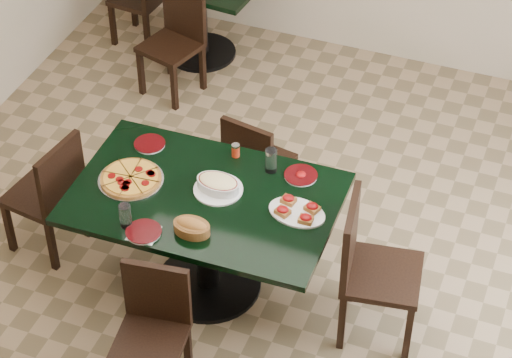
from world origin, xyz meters
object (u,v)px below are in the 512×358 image
at_px(chair_right, 368,263).
at_px(pepperoni_pizza, 131,178).
at_px(back_chair_near, 177,35).
at_px(lasagna_casserole, 218,184).
at_px(chair_near, 153,324).
at_px(bread_basket, 192,227).
at_px(bruschetta_platter, 297,210).
at_px(chair_far, 255,161).
at_px(main_table, 206,219).
at_px(chair_left, 51,191).

xyz_separation_m(chair_right, pepperoni_pizza, (-1.45, -0.06, 0.23)).
distance_m(chair_right, back_chair_near, 2.77).
xyz_separation_m(chair_right, back_chair_near, (-2.05, 1.86, -0.06)).
distance_m(pepperoni_pizza, lasagna_casserole, 0.53).
bearing_deg(chair_near, lasagna_casserole, 79.34).
xyz_separation_m(chair_near, bread_basket, (0.04, 0.45, 0.34)).
relative_size(chair_near, back_chair_near, 0.94).
height_order(pepperoni_pizza, bruschetta_platter, bruschetta_platter).
height_order(chair_far, bruschetta_platter, bruschetta_platter).
bearing_deg(chair_right, bruschetta_platter, 78.09).
bearing_deg(main_table, chair_right, 0.34).
bearing_deg(chair_left, lasagna_casserole, 103.62).
bearing_deg(bread_basket, chair_left, 167.34).
distance_m(chair_near, lasagna_casserole, 0.90).
relative_size(main_table, bread_basket, 7.20).
relative_size(chair_right, bread_basket, 4.37).
bearing_deg(lasagna_casserole, bread_basket, -85.89).
xyz_separation_m(pepperoni_pizza, bread_basket, (0.51, -0.27, 0.02)).
bearing_deg(lasagna_casserole, chair_near, -88.77).
xyz_separation_m(back_chair_near, lasagna_casserole, (1.11, -1.82, 0.32)).
bearing_deg(chair_far, bruschetta_platter, 137.28).
xyz_separation_m(back_chair_near, bread_basket, (1.11, -2.19, 0.32)).
bearing_deg(pepperoni_pizza, back_chair_near, 107.32).
xyz_separation_m(back_chair_near, pepperoni_pizza, (0.60, -1.92, 0.29)).
bearing_deg(back_chair_near, chair_left, -73.28).
height_order(chair_near, chair_right, chair_right).
xyz_separation_m(chair_near, chair_right, (0.98, 0.79, 0.09)).
bearing_deg(bread_basket, lasagna_casserole, 91.16).
relative_size(chair_near, pepperoni_pizza, 2.07).
bearing_deg(chair_far, pepperoni_pizza, 68.37).
bearing_deg(pepperoni_pizza, chair_near, -57.00).
bearing_deg(chair_near, back_chair_near, 104.33).
bearing_deg(pepperoni_pizza, bruschetta_platter, 4.77).
height_order(chair_near, lasagna_casserole, lasagna_casserole).
distance_m(chair_far, chair_left, 1.32).
height_order(main_table, chair_far, chair_far).
height_order(chair_far, chair_near, chair_near).
height_order(chair_far, pepperoni_pizza, chair_far).
bearing_deg(chair_left, back_chair_near, -171.31).
bearing_deg(main_table, chair_left, -179.46).
bearing_deg(pepperoni_pizza, lasagna_casserole, 11.74).
distance_m(main_table, chair_right, 0.99).
bearing_deg(bruschetta_platter, chair_right, 4.77).
distance_m(chair_right, bread_basket, 1.03).
bearing_deg(back_chair_near, chair_far, -30.54).
bearing_deg(lasagna_casserole, chair_left, -170.24).
xyz_separation_m(main_table, pepperoni_pizza, (-0.46, -0.03, 0.20)).
distance_m(back_chair_near, pepperoni_pizza, 2.04).
height_order(chair_far, back_chair_near, back_chair_near).
distance_m(bread_basket, bruschetta_platter, 0.61).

